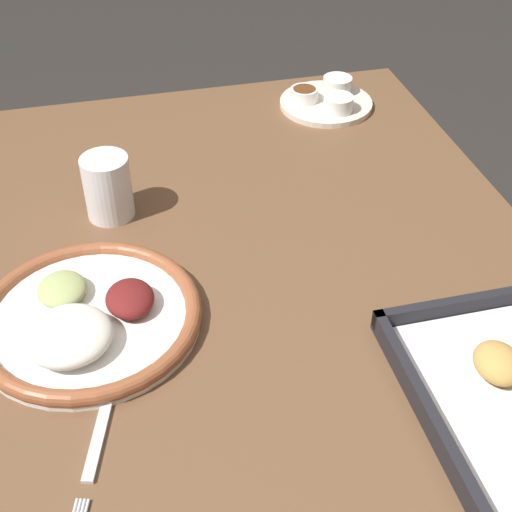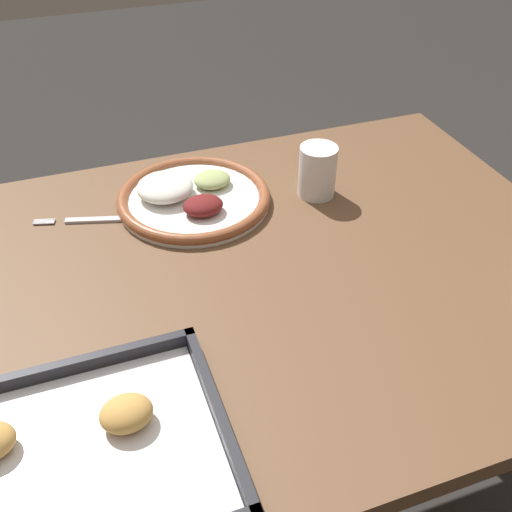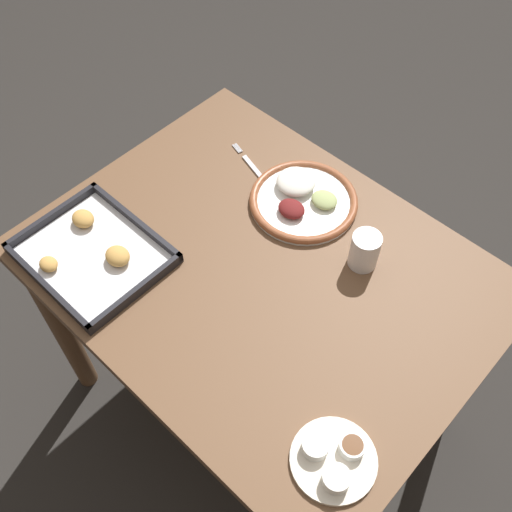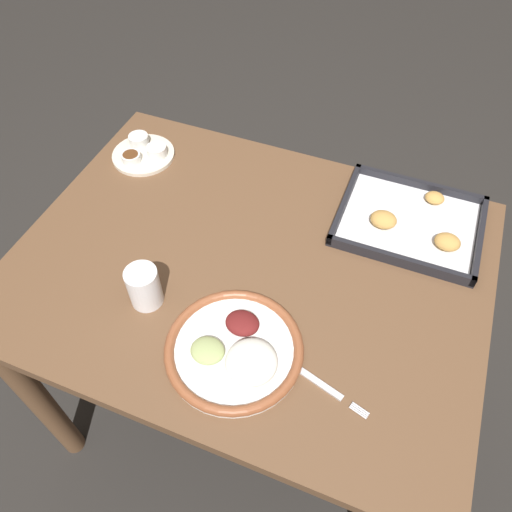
{
  "view_description": "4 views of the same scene",
  "coord_description": "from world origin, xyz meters",
  "px_view_note": "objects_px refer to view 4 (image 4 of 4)",
  "views": [
    {
      "loc": [
        0.69,
        -0.16,
        1.35
      ],
      "look_at": [
        0.02,
        0.0,
        0.77
      ],
      "focal_mm": 50.0,
      "sensor_mm": 36.0,
      "label": 1
    },
    {
      "loc": [
        0.25,
        0.65,
        1.33
      ],
      "look_at": [
        0.02,
        0.0,
        0.77
      ],
      "focal_mm": 42.0,
      "sensor_mm": 36.0,
      "label": 2
    },
    {
      "loc": [
        -0.53,
        0.58,
        1.87
      ],
      "look_at": [
        0.02,
        0.0,
        0.77
      ],
      "focal_mm": 42.0,
      "sensor_mm": 36.0,
      "label": 3
    },
    {
      "loc": [
        0.26,
        -0.62,
        1.61
      ],
      "look_at": [
        0.02,
        0.0,
        0.77
      ],
      "focal_mm": 35.0,
      "sensor_mm": 36.0,
      "label": 4
    }
  ],
  "objects_px": {
    "fork": "(316,381)",
    "saucer_plate": "(143,152)",
    "baking_tray": "(411,222)",
    "dinner_plate": "(236,350)",
    "drinking_cup": "(144,287)"
  },
  "relations": [
    {
      "from": "fork",
      "to": "saucer_plate",
      "type": "xyz_separation_m",
      "value": [
        -0.62,
        0.44,
        0.01
      ]
    },
    {
      "from": "fork",
      "to": "saucer_plate",
      "type": "bearing_deg",
      "value": 160.2
    },
    {
      "from": "saucer_plate",
      "to": "baking_tray",
      "type": "distance_m",
      "value": 0.7
    },
    {
      "from": "dinner_plate",
      "to": "saucer_plate",
      "type": "distance_m",
      "value": 0.64
    },
    {
      "from": "dinner_plate",
      "to": "baking_tray",
      "type": "xyz_separation_m",
      "value": [
        0.25,
        0.45,
        -0.0
      ]
    },
    {
      "from": "dinner_plate",
      "to": "baking_tray",
      "type": "relative_size",
      "value": 0.83
    },
    {
      "from": "baking_tray",
      "to": "drinking_cup",
      "type": "bearing_deg",
      "value": -138.74
    },
    {
      "from": "dinner_plate",
      "to": "fork",
      "type": "relative_size",
      "value": 1.4
    },
    {
      "from": "fork",
      "to": "saucer_plate",
      "type": "height_order",
      "value": "saucer_plate"
    },
    {
      "from": "baking_tray",
      "to": "drinking_cup",
      "type": "height_order",
      "value": "drinking_cup"
    },
    {
      "from": "fork",
      "to": "saucer_plate",
      "type": "distance_m",
      "value": 0.76
    },
    {
      "from": "dinner_plate",
      "to": "baking_tray",
      "type": "height_order",
      "value": "dinner_plate"
    },
    {
      "from": "dinner_plate",
      "to": "saucer_plate",
      "type": "bearing_deg",
      "value": 135.66
    },
    {
      "from": "dinner_plate",
      "to": "drinking_cup",
      "type": "relative_size",
      "value": 2.9
    },
    {
      "from": "saucer_plate",
      "to": "baking_tray",
      "type": "relative_size",
      "value": 0.5
    }
  ]
}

